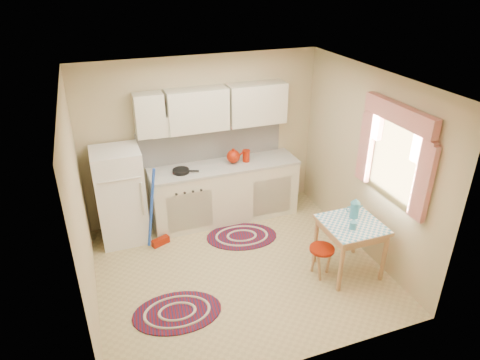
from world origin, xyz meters
name	(u,v)px	position (x,y,z in m)	size (l,w,h in m)	color
room_shell	(244,150)	(0.16, 0.24, 1.60)	(3.64, 3.60, 2.52)	tan
fridge	(121,196)	(-1.32, 1.25, 0.70)	(0.65, 0.60, 1.40)	white
broom	(157,209)	(-0.87, 0.90, 0.60)	(0.28, 0.12, 1.20)	blue
base_cabinets	(225,193)	(0.24, 1.30, 0.44)	(2.25, 0.60, 0.88)	beige
countertop	(224,166)	(0.24, 1.30, 0.90)	(2.27, 0.62, 0.04)	#B2B1A9
frying_pan	(181,171)	(-0.44, 1.25, 0.94)	(0.24, 0.24, 0.05)	black
red_kettle	(233,156)	(0.38, 1.30, 1.03)	(0.22, 0.20, 0.22)	#951905
red_canister	(246,156)	(0.59, 1.30, 1.00)	(0.11, 0.11, 0.16)	#951905
table	(349,247)	(1.33, -0.51, 0.36)	(0.72, 0.72, 0.72)	tan
stool	(321,261)	(0.95, -0.47, 0.21)	(0.32, 0.32, 0.42)	#951905
coffee_pot	(355,208)	(1.42, -0.39, 0.87)	(0.15, 0.12, 0.29)	teal
mug	(353,225)	(1.26, -0.61, 0.77)	(0.09, 0.09, 0.10)	teal
rug_center	(242,236)	(0.29, 0.68, 0.01)	(1.04, 0.69, 0.02)	maroon
rug_left	(177,312)	(-0.94, -0.52, 0.01)	(1.03, 0.69, 0.02)	maroon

